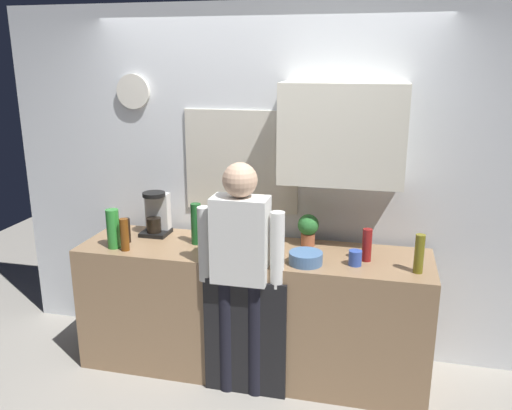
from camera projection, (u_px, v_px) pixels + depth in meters
ground_plane at (242, 389)px, 3.65m from camera, size 8.00×8.00×0.00m
kitchen_counter at (252, 310)px, 3.80m from camera, size 2.46×0.64×0.92m
dishwasher_panel at (245, 339)px, 3.50m from camera, size 0.56×0.02×0.83m
back_wall_assembly at (275, 176)px, 3.91m from camera, size 4.06×0.42×2.60m
coffee_maker at (156, 215)px, 3.98m from camera, size 0.20×0.20×0.33m
bottle_olive_oil at (419, 254)px, 3.26m from camera, size 0.06×0.06×0.25m
bottle_amber_beer at (124, 235)px, 3.64m from camera, size 0.06×0.06×0.23m
bottle_red_vinegar at (367, 245)px, 3.45m from camera, size 0.06×0.06×0.22m
bottle_dark_sauce at (127, 230)px, 3.81m from camera, size 0.06×0.06×0.18m
bottle_clear_soda at (113, 229)px, 3.68m from camera, size 0.09×0.09×0.28m
bottle_green_wine at (196, 224)px, 3.76m from camera, size 0.07×0.07×0.30m
cup_blue_mug at (355, 258)px, 3.39m from camera, size 0.08×0.08×0.10m
mixing_bowl at (306, 258)px, 3.42m from camera, size 0.22×0.22×0.08m
potted_plant at (308, 228)px, 3.73m from camera, size 0.15×0.15×0.23m
storage_canister at (258, 250)px, 3.44m from camera, size 0.14×0.14×0.17m
person_at_sink at (241, 262)px, 3.39m from camera, size 0.57×0.22×1.60m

